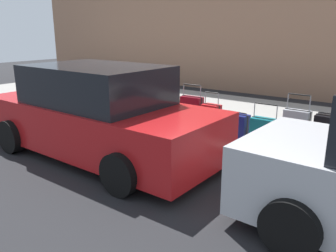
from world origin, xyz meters
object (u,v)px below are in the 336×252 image
(suitcase_black_1, at_px, (327,138))
(suitcase_black_8, at_px, (155,108))
(suitcase_navy_4, at_px, (237,127))
(bollard_post, at_px, (87,95))
(suitcase_red_5, at_px, (211,120))
(suitcase_silver_9, at_px, (136,109))
(suitcase_silver_2, at_px, (296,131))
(suitcase_teal_3, at_px, (264,132))
(suitcase_maroon_6, at_px, (192,114))
(parked_car_red_1, at_px, (98,115))
(fire_hydrant, at_px, (108,100))
(suitcase_olive_7, at_px, (172,113))

(suitcase_black_1, relative_size, suitcase_black_8, 1.10)
(suitcase_navy_4, height_order, bollard_post, bollard_post)
(suitcase_red_5, distance_m, suitcase_silver_9, 2.18)
(suitcase_black_1, distance_m, suitcase_silver_2, 0.55)
(suitcase_red_5, height_order, suitcase_silver_9, suitcase_red_5)
(suitcase_black_1, relative_size, suitcase_teal_3, 0.99)
(suitcase_maroon_6, xyz_separation_m, suitcase_black_8, (1.07, -0.06, -0.04))
(suitcase_teal_3, xyz_separation_m, parked_car_red_1, (2.40, 1.97, 0.37))
(bollard_post, bearing_deg, suitcase_black_8, -174.03)
(suitcase_teal_3, height_order, fire_hydrant, suitcase_teal_3)
(suitcase_maroon_6, bearing_deg, suitcase_navy_4, -178.68)
(suitcase_red_5, xyz_separation_m, fire_hydrant, (3.12, -0.07, 0.04))
(suitcase_teal_3, bearing_deg, parked_car_red_1, 39.43)
(suitcase_olive_7, bearing_deg, suitcase_maroon_6, 177.04)
(suitcase_black_1, distance_m, suitcase_navy_4, 1.73)
(suitcase_black_8, bearing_deg, suitcase_teal_3, 178.21)
(fire_hydrant, distance_m, parked_car_red_1, 2.72)
(suitcase_black_1, height_order, suitcase_black_8, suitcase_black_1)
(fire_hydrant, bearing_deg, suitcase_maroon_6, -179.56)
(suitcase_navy_4, height_order, suitcase_maroon_6, suitcase_maroon_6)
(suitcase_teal_3, distance_m, suitcase_olive_7, 2.20)
(suitcase_maroon_6, distance_m, suitcase_olive_7, 0.55)
(suitcase_olive_7, relative_size, suitcase_black_8, 1.25)
(bollard_post, bearing_deg, suitcase_maroon_6, -177.02)
(suitcase_teal_3, xyz_separation_m, suitcase_navy_4, (0.59, -0.05, -0.01))
(suitcase_silver_2, bearing_deg, bollard_post, 1.70)
(suitcase_black_1, bearing_deg, suitcase_silver_9, -1.42)
(suitcase_black_1, height_order, suitcase_navy_4, suitcase_black_1)
(suitcase_maroon_6, relative_size, parked_car_red_1, 0.22)
(suitcase_maroon_6, bearing_deg, suitcase_black_8, -3.18)
(suitcase_silver_2, relative_size, suitcase_black_8, 1.43)
(suitcase_navy_4, xyz_separation_m, bollard_post, (4.32, 0.19, 0.19))
(suitcase_black_1, relative_size, suitcase_silver_2, 0.77)
(suitcase_black_1, relative_size, suitcase_maroon_6, 0.80)
(suitcase_silver_2, relative_size, suitcase_red_5, 1.14)
(suitcase_navy_4, height_order, suitcase_red_5, suitcase_red_5)
(suitcase_navy_4, xyz_separation_m, parked_car_red_1, (1.81, 2.02, 0.38))
(suitcase_teal_3, bearing_deg, suitcase_red_5, 3.00)
(fire_hydrant, distance_m, bollard_post, 0.69)
(suitcase_black_1, distance_m, bollard_post, 6.04)
(suitcase_olive_7, bearing_deg, suitcase_navy_4, 179.88)
(suitcase_silver_2, xyz_separation_m, suitcase_silver_9, (3.88, -0.03, -0.13))
(suitcase_black_1, distance_m, suitcase_olive_7, 3.33)
(suitcase_teal_3, xyz_separation_m, suitcase_red_5, (1.12, 0.06, 0.07))
(suitcase_black_1, height_order, suitcase_silver_2, suitcase_silver_2)
(suitcase_teal_3, relative_size, suitcase_red_5, 0.89)
(suitcase_red_5, relative_size, parked_car_red_1, 0.20)
(suitcase_maroon_6, distance_m, fire_hydrant, 2.58)
(suitcase_maroon_6, bearing_deg, fire_hydrant, 0.44)
(suitcase_black_1, bearing_deg, suitcase_maroon_6, -1.85)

